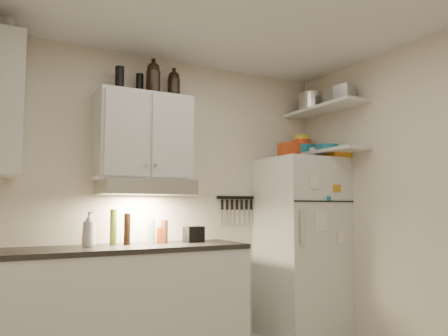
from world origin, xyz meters
name	(u,v)px	position (x,y,z in m)	size (l,w,h in m)	color
back_wall	(169,199)	(0.00, 1.51, 1.30)	(3.20, 0.02, 2.60)	beige
right_wall	(430,198)	(1.61, 0.00, 1.30)	(0.02, 3.00, 2.60)	beige
base_cabinet	(115,309)	(-0.55, 1.20, 0.44)	(2.10, 0.60, 0.88)	silver
countertop	(117,249)	(-0.55, 1.20, 0.90)	(2.10, 0.62, 0.04)	black
upper_cabinet	(144,137)	(-0.30, 1.33, 1.83)	(0.80, 0.33, 0.75)	silver
range_hood	(145,188)	(-0.30, 1.27, 1.39)	(0.76, 0.46, 0.12)	silver
fridge	(302,246)	(1.25, 1.16, 0.85)	(0.70, 0.68, 1.70)	silver
shelf_hi	(324,109)	(1.45, 1.02, 2.20)	(0.30, 0.95, 0.03)	silver
shelf_lo	(325,153)	(1.45, 1.02, 1.76)	(0.30, 0.95, 0.03)	silver
knife_strip	(236,198)	(0.70, 1.49, 1.32)	(0.42, 0.02, 0.03)	black
dutch_oven	(289,151)	(1.06, 1.09, 1.77)	(0.23, 0.23, 0.13)	#963111
book_stack	(337,154)	(1.52, 0.93, 1.74)	(0.19, 0.23, 0.08)	orange
spice_jar	(313,153)	(1.37, 1.10, 1.76)	(0.07, 0.07, 0.11)	silver
stock_pot	(311,103)	(1.48, 1.25, 2.31)	(0.27, 0.27, 0.19)	silver
tin_a	(335,98)	(1.52, 0.94, 2.30)	(0.17, 0.16, 0.17)	#AAAAAD
tin_b	(344,94)	(1.45, 0.74, 2.29)	(0.15, 0.15, 0.15)	#AAAAAD
bowl_teal	(304,150)	(1.43, 1.32, 1.82)	(0.24, 0.24, 0.10)	#19708B
bowl_orange	(302,143)	(1.42, 1.35, 1.90)	(0.19, 0.19, 0.06)	red
bowl_yellow	(302,138)	(1.42, 1.35, 1.95)	(0.15, 0.15, 0.05)	yellow
plates	(327,148)	(1.42, 0.96, 1.80)	(0.21, 0.21, 0.05)	#19708B
growler_a	(153,78)	(-0.24, 1.29, 2.35)	(0.12, 0.12, 0.29)	black
growler_b	(174,85)	(-0.01, 1.38, 2.33)	(0.11, 0.11, 0.27)	black
thermos_a	(140,85)	(-0.33, 1.37, 2.29)	(0.07, 0.07, 0.19)	black
thermos_b	(120,79)	(-0.52, 1.34, 2.31)	(0.08, 0.08, 0.22)	black
side_jar	(4,28)	(-1.40, 1.22, 2.54)	(0.13, 0.13, 0.17)	silver
soap_bottle	(89,227)	(-0.76, 1.22, 1.07)	(0.12, 0.12, 0.30)	silver
pepper_mill	(164,232)	(-0.12, 1.29, 1.02)	(0.06, 0.06, 0.20)	brown
oil_bottle	(113,227)	(-0.55, 1.33, 1.06)	(0.06, 0.06, 0.29)	#536F1B
vinegar_bottle	(127,229)	(-0.45, 1.28, 1.05)	(0.05, 0.05, 0.26)	black
clear_bottle	(151,231)	(-0.23, 1.31, 1.02)	(0.07, 0.07, 0.20)	silver
red_jar	(161,235)	(-0.15, 1.31, 0.99)	(0.07, 0.07, 0.14)	#963111
caddy	(194,234)	(0.14, 1.26, 0.99)	(0.16, 0.11, 0.14)	black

